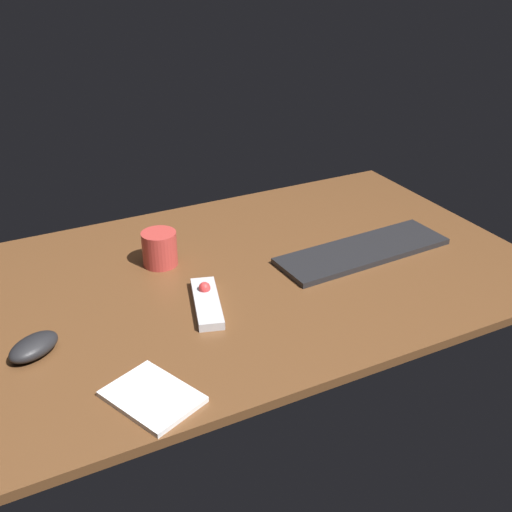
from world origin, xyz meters
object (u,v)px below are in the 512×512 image
Objects in this scene: keyboard at (363,251)px; notepad at (152,397)px; computer_mouse at (34,347)px; media_remote at (207,302)px; coffee_mug at (160,248)px.

keyboard is 69.26cm from notepad.
computer_mouse is 35.64cm from media_remote.
computer_mouse is at bearing 108.28° from media_remote.
keyboard is 79.38cm from computer_mouse.
computer_mouse reaches higher than notepad.
media_remote is 2.34× the size of coffee_mug.
media_remote is 30.52cm from notepad.
computer_mouse and media_remote have the same top height.
notepad is (-17.45, -45.12, -3.63)cm from coffee_mug.
keyboard is 5.36× the size of coffee_mug.
computer_mouse is 27.09cm from notepad.
media_remote is (35.62, 1.02, -0.79)cm from computer_mouse.
computer_mouse is at bearing -145.15° from coffee_mug.
coffee_mug is (-46.07, 17.51, 3.44)cm from keyboard.
keyboard is 4.26× the size of computer_mouse.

